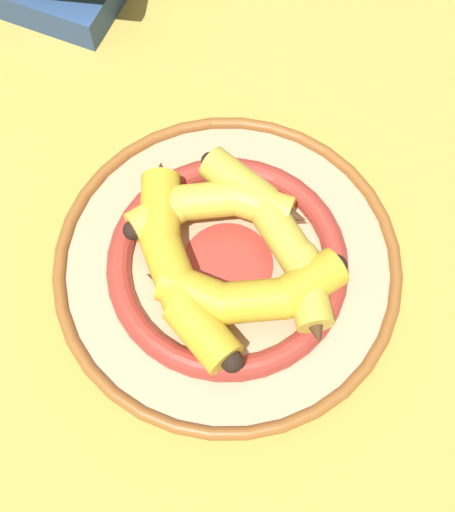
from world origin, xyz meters
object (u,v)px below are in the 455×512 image
at_px(banana_b, 214,207).
at_px(banana_d, 248,293).
at_px(decorative_bowl, 228,266).
at_px(banana_a, 277,236).
at_px(banana_c, 177,266).

height_order(banana_b, banana_d, banana_d).
distance_m(decorative_bowl, banana_d, 0.06).
height_order(decorative_bowl, banana_d, banana_d).
bearing_deg(decorative_bowl, banana_a, -66.46).
distance_m(decorative_bowl, banana_a, 0.06).
bearing_deg(decorative_bowl, banana_b, 21.03).
height_order(banana_b, banana_c, banana_c).
bearing_deg(banana_b, banana_a, 146.65).
distance_m(banana_b, banana_c, 0.07).
xyz_separation_m(banana_c, banana_d, (-0.02, -0.06, 0.00)).
height_order(banana_a, banana_b, same).
distance_m(banana_a, banana_b, 0.06).
xyz_separation_m(banana_b, banana_c, (-0.06, 0.03, 0.00)).
height_order(decorative_bowl, banana_b, banana_b).
height_order(banana_a, banana_d, banana_d).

